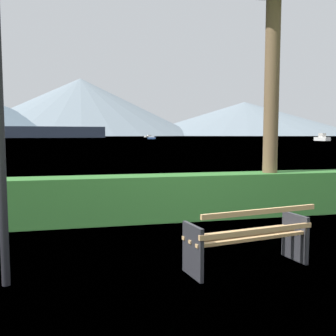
# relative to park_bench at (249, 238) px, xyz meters

# --- Properties ---
(ground_plane) EXTENTS (1400.00, 1400.00, 0.00)m
(ground_plane) POSITION_rel_park_bench_xyz_m (-0.01, 0.06, -0.43)
(ground_plane) COLOR #567A38
(water_surface) EXTENTS (620.00, 620.00, 0.00)m
(water_surface) POSITION_rel_park_bench_xyz_m (-0.01, 306.25, -0.43)
(water_surface) COLOR slate
(water_surface) RESTS_ON ground_plane
(park_bench) EXTENTS (1.81, 0.86, 0.87)m
(park_bench) POSITION_rel_park_bench_xyz_m (0.00, 0.00, 0.00)
(park_bench) COLOR tan
(park_bench) RESTS_ON ground_plane
(hedge_row) EXTENTS (12.25, 0.73, 0.96)m
(hedge_row) POSITION_rel_park_bench_xyz_m (-0.01, 3.16, 0.05)
(hedge_row) COLOR #387A33
(hedge_row) RESTS_ON ground_plane
(fishing_boat_near) EXTENTS (4.95, 8.77, 1.24)m
(fishing_boat_near) POSITION_rel_park_bench_xyz_m (26.61, 148.15, 0.02)
(fishing_boat_near) COLOR #335693
(fishing_boat_near) RESTS_ON water_surface
(sailboat_mid) EXTENTS (1.92, 5.42, 2.21)m
(sailboat_mid) POSITION_rel_park_bench_xyz_m (66.50, 92.30, 0.35)
(sailboat_mid) COLOR silver
(sailboat_mid) RESTS_ON water_surface
(tender_far) EXTENTS (7.57, 5.34, 1.57)m
(tender_far) POSITION_rel_park_bench_xyz_m (44.13, 250.87, 0.15)
(tender_far) COLOR silver
(tender_far) RESTS_ON water_surface
(distant_hills) EXTENTS (878.36, 456.84, 86.25)m
(distant_hills) POSITION_rel_park_bench_xyz_m (-33.96, 562.01, 38.28)
(distant_hills) COLOR slate
(distant_hills) RESTS_ON ground_plane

